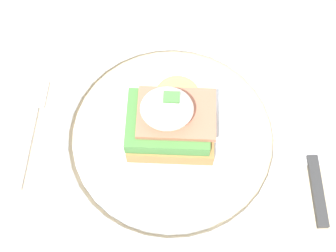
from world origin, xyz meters
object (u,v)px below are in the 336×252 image
object	(u,v)px
fork	(28,126)
sandwich	(167,120)
knife	(308,155)
plate	(168,136)

from	to	relation	value
fork	sandwich	bearing A→B (deg)	-2.60
fork	knife	bearing A→B (deg)	-4.19
fork	knife	world-z (taller)	knife
plate	knife	bearing A→B (deg)	-5.47
plate	knife	distance (m)	0.16
sandwich	fork	xyz separation A→B (m)	(-0.16, 0.01, -0.04)
plate	knife	world-z (taller)	plate
sandwich	knife	world-z (taller)	sandwich
plate	knife	xyz separation A→B (m)	(0.16, -0.02, -0.01)
sandwich	knife	bearing A→B (deg)	-5.79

